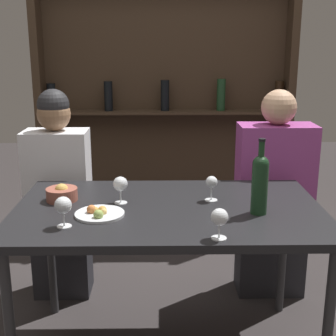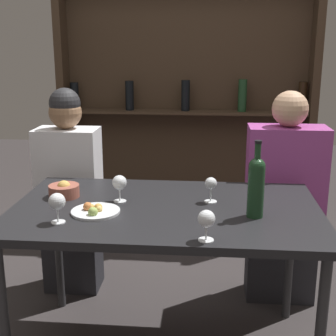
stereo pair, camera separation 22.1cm
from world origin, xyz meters
The scene contains 11 objects.
dining_table centered at (0.00, 0.00, 0.70)m, with size 1.40×0.84×0.76m.
wine_rack_wall centered at (0.00, 1.75, 1.12)m, with size 2.02×0.21×2.22m.
wine_bottle centered at (0.39, -0.09, 0.91)m, with size 0.07×0.07×0.33m.
wine_glass_0 centered at (0.19, -0.36, 0.84)m, with size 0.07×0.07×0.12m.
wine_glass_1 centered at (-0.43, -0.23, 0.85)m, with size 0.07×0.07×0.13m.
wine_glass_2 centered at (0.20, 0.09, 0.84)m, with size 0.06×0.06×0.12m.
wine_glass_3 centered at (-0.22, 0.05, 0.85)m, with size 0.07×0.07×0.13m.
food_plate_0 centered at (-0.30, -0.11, 0.77)m, with size 0.22×0.22×0.05m.
snack_bowl centered at (-0.50, 0.10, 0.79)m, with size 0.15×0.15×0.08m.
seated_person_left centered at (-0.63, 0.59, 0.60)m, with size 0.36×0.22×1.24m.
seated_person_right centered at (0.63, 0.59, 0.58)m, with size 0.44×0.22×1.23m.
Camera 2 is at (0.19, -2.00, 1.49)m, focal length 50.00 mm.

